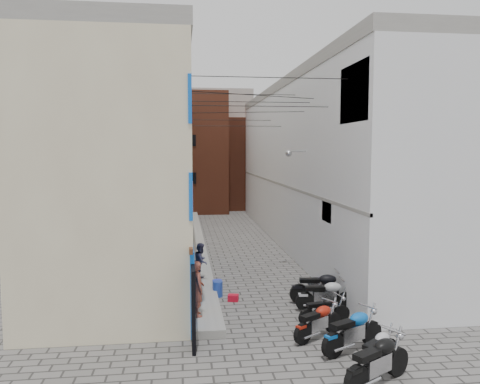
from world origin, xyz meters
name	(u,v)px	position (x,y,z in m)	size (l,w,h in m)	color
ground	(283,336)	(0.00, 0.00, 0.00)	(90.00, 90.00, 0.00)	#5F5C59
plinth	(196,243)	(-2.05, 13.00, 0.12)	(0.90, 26.00, 0.25)	gray
building_left	(140,164)	(-4.98, 12.95, 4.50)	(5.10, 27.00, 9.00)	beige
building_right	(321,163)	(5.00, 13.00, 4.51)	(5.94, 26.00, 9.00)	silver
building_far_brick_left	(191,153)	(-2.00, 28.00, 5.00)	(6.00, 6.00, 10.00)	brown
building_far_brick_right	(245,164)	(3.00, 30.00, 4.00)	(5.00, 6.00, 8.00)	brown
building_far_concrete	(210,147)	(0.00, 34.00, 5.50)	(8.00, 5.00, 11.00)	gray
far_shopfront	(217,200)	(0.00, 25.20, 1.20)	(2.00, 0.30, 2.40)	black
overhead_wires	(246,106)	(0.00, 7.64, 7.12)	(5.80, 13.02, 1.32)	black
motorcycle_a	(378,359)	(1.51, -3.00, 0.62)	(0.68, 2.15, 1.25)	black
motorcycle_b	(378,347)	(1.89, -2.14, 0.49)	(0.54, 1.70, 0.98)	#B0B0B5
motorcycle_c	(353,329)	(1.60, -1.21, 0.61)	(0.67, 2.11, 1.22)	#0B53AA
motorcycle_d	(318,319)	(0.96, -0.28, 0.54)	(0.59, 1.87, 1.08)	#9D1A0B
motorcycle_e	(325,308)	(1.45, 0.73, 0.49)	(0.53, 1.68, 0.97)	black
motorcycle_f	(326,293)	(1.86, 1.85, 0.58)	(0.64, 2.01, 1.17)	#A4A4A8
motorcycle_g	(321,286)	(1.90, 2.60, 0.62)	(0.67, 2.14, 1.24)	black
person_a	(198,288)	(-2.35, 1.26, 1.09)	(0.61, 0.40, 1.68)	brown
person_b	(201,261)	(-2.08, 5.26, 0.96)	(0.69, 0.54, 1.42)	#32314A
water_jug_near	(218,289)	(-1.55, 3.79, 0.28)	(0.36, 0.36, 0.56)	#203FA4
water_jug_far	(217,288)	(-1.55, 3.97, 0.28)	(0.35, 0.35, 0.55)	blue
red_crate	(233,298)	(-1.05, 3.23, 0.11)	(0.36, 0.27, 0.22)	red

